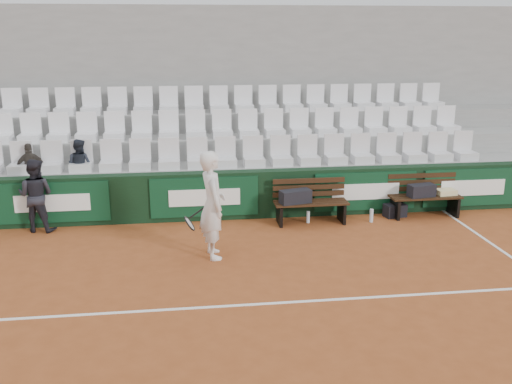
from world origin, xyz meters
The scene contains 22 objects.
ground centered at (0.00, 0.00, 0.00)m, with size 80.00×80.00×0.00m, color #974922.
court_baseline centered at (0.00, 0.00, 0.00)m, with size 18.00×0.06×0.01m, color white.
back_barrier centered at (0.07, 3.99, 0.50)m, with size 18.00×0.34×1.00m.
grandstand_tier_front centered at (0.00, 4.62, 0.50)m, with size 18.00×0.95×1.00m, color #989896.
grandstand_tier_mid centered at (0.00, 5.58, 0.72)m, with size 18.00×0.95×1.45m, color #969693.
grandstand_tier_back centered at (0.00, 6.53, 0.95)m, with size 18.00×0.95×1.90m, color gray.
grandstand_rear_wall centered at (0.00, 7.15, 2.20)m, with size 18.00×0.30×4.40m, color gray.
seat_row_front centered at (0.00, 4.45, 1.31)m, with size 11.90×0.44×0.63m, color silver.
seat_row_mid centered at (0.00, 5.40, 1.77)m, with size 11.90×0.44×0.63m, color white.
seat_row_back centered at (0.00, 6.35, 2.21)m, with size 11.90×0.44×0.63m, color silver.
bench_left centered at (1.94, 3.46, 0.23)m, with size 1.50×0.56×0.45m, color #361F10.
bench_right centered at (4.43, 3.58, 0.23)m, with size 1.50×0.56×0.45m, color #321D0F.
sports_bag_left centered at (1.61, 3.42, 0.58)m, with size 0.62×0.27×0.27m, color black.
sports_bag_right centered at (4.32, 3.53, 0.58)m, with size 0.56×0.26×0.26m, color black.
towel centered at (4.89, 3.61, 0.51)m, with size 0.40×0.29×0.11m, color beige.
sports_bag_ground centered at (3.80, 3.62, 0.14)m, with size 0.45×0.27×0.27m, color black.
water_bottle_near centered at (1.89, 3.46, 0.12)m, with size 0.07×0.07×0.25m, color silver.
water_bottle_far centered at (3.19, 3.34, 0.14)m, with size 0.08×0.08×0.28m, color silver.
tennis_player centered at (-0.14, 1.91, 0.94)m, with size 0.77×0.74×1.88m.
ball_kid centered at (-3.47, 3.69, 0.72)m, with size 0.70×0.55×1.44m, color black.
spectator_b centered at (-3.72, 4.50, 1.52)m, with size 0.61×0.26×1.05m, color #302C27.
spectator_c centered at (-2.74, 4.50, 1.56)m, with size 0.54×0.42×1.11m, color black.
Camera 1 is at (-0.60, -7.39, 3.80)m, focal length 40.00 mm.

